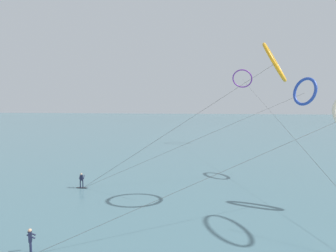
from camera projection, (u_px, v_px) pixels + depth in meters
name	position (u px, v px, depth m)	size (l,w,h in m)	color
sea_water	(194.00, 125.00, 110.21)	(400.00, 200.00, 0.08)	#476B75
surfer_charcoal	(82.00, 182.00, 30.54)	(1.40, 0.62, 1.70)	black
surfer_navy	(31.00, 243.00, 17.29)	(1.40, 0.71, 1.70)	navy
kite_cobalt	(304.00, 92.00, 33.96)	(27.25, 9.45, 12.80)	#2647B7
kite_violet	(242.00, 79.00, 60.83)	(4.90, 54.04, 16.83)	purple
kite_amber	(274.00, 62.00, 24.91)	(21.60, 4.63, 15.20)	orange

